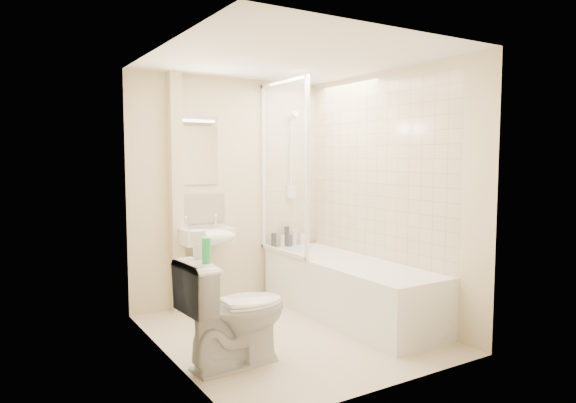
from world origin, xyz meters
TOP-DOWN VIEW (x-y plane):
  - floor at (0.00, 0.00)m, footprint 2.50×2.50m
  - wall_back at (0.00, 1.25)m, footprint 2.20×0.02m
  - wall_left at (-1.10, 0.00)m, footprint 0.02×2.50m
  - wall_right at (1.10, 0.00)m, footprint 0.02×2.50m
  - ceiling at (0.00, 0.00)m, footprint 2.20×2.50m
  - tile_back at (0.75, 1.24)m, footprint 0.70×0.01m
  - tile_right at (1.09, 0.14)m, footprint 0.01×2.10m
  - pipe_boxing at (-0.62, 1.19)m, footprint 0.12×0.12m
  - splashback at (-0.37, 1.24)m, footprint 0.60×0.02m
  - mirror at (-0.37, 1.24)m, footprint 0.46×0.01m
  - strip_light at (-0.37, 1.22)m, footprint 0.42×0.07m
  - bathtub at (0.75, 0.14)m, footprint 0.70×2.10m
  - shower_screen at (0.40, 0.80)m, footprint 0.04×0.92m
  - shower_fixture at (0.75, 1.19)m, footprint 0.10×0.16m
  - pedestal_sink at (-0.37, 1.01)m, footprint 0.50×0.47m
  - bottle_black_a at (0.49, 1.16)m, footprint 0.06×0.06m
  - bottle_white_a at (0.60, 1.16)m, footprint 0.05×0.05m
  - bottle_black_b at (0.66, 1.16)m, footprint 0.06×0.06m
  - bottle_blue at (0.70, 1.16)m, footprint 0.05×0.05m
  - bottle_cream at (0.76, 1.16)m, footprint 0.06×0.06m
  - bottle_white_b at (0.87, 1.16)m, footprint 0.05×0.05m
  - toilet at (-0.72, -0.36)m, footprint 0.58×0.88m
  - toilet_roll_lower at (-0.95, -0.28)m, footprint 0.12×0.12m
  - toilet_roll_upper at (-0.98, -0.29)m, footprint 0.12×0.12m
  - green_bottle at (-0.99, -0.48)m, footprint 0.06×0.06m

SIDE VIEW (x-z plane):
  - floor at x=0.00m, z-range 0.00..0.00m
  - bathtub at x=0.75m, z-range 0.01..0.56m
  - toilet at x=-0.72m, z-range 0.00..0.83m
  - bottle_white_b at x=0.87m, z-range 0.55..0.68m
  - bottle_blue at x=0.70m, z-range 0.55..0.68m
  - bottle_white_a at x=0.60m, z-range 0.55..0.69m
  - bottle_black_a at x=0.49m, z-range 0.55..0.72m
  - bottle_cream at x=0.76m, z-range 0.55..0.73m
  - bottle_black_b at x=0.66m, z-range 0.55..0.78m
  - pedestal_sink at x=-0.37m, z-range 0.20..1.17m
  - toilet_roll_lower at x=-0.95m, z-range 0.83..0.94m
  - green_bottle at x=-0.99m, z-range 0.83..1.01m
  - toilet_roll_upper at x=-0.98m, z-range 0.94..1.04m
  - splashback at x=-0.37m, z-range 0.88..1.18m
  - wall_back at x=0.00m, z-range 0.00..2.40m
  - wall_left at x=-1.10m, z-range 0.00..2.40m
  - wall_right at x=1.10m, z-range 0.00..2.40m
  - pipe_boxing at x=-0.62m, z-range 0.00..2.40m
  - tile_back at x=0.75m, z-range 0.55..2.30m
  - tile_right at x=1.09m, z-range 0.55..2.30m
  - shower_screen at x=0.40m, z-range 0.55..2.35m
  - shower_fixture at x=0.75m, z-range 1.05..2.04m
  - mirror at x=-0.37m, z-range 1.28..1.88m
  - strip_light at x=-0.37m, z-range 1.92..1.98m
  - ceiling at x=0.00m, z-range 2.39..2.41m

